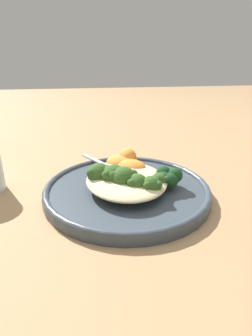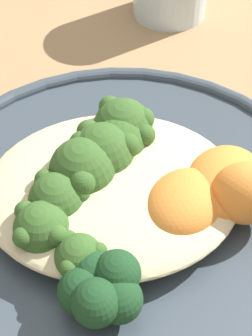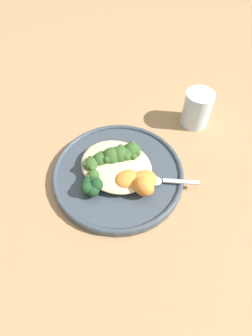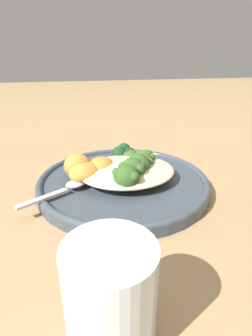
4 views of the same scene
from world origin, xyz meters
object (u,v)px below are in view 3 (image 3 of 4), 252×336
object	(u,v)px
plate	(118,173)
water_glass	(197,109)
broccoli_stalk_4	(104,164)
sweet_potato_chunk_1	(144,186)
broccoli_stalk_2	(120,157)
broccoli_stalk_6	(102,178)
broccoli_stalk_0	(131,154)
sweet_potato_chunk_2	(128,179)
sweet_potato_chunk_0	(143,181)
spoon	(162,180)
broccoli_stalk_3	(113,160)
broccoli_stalk_5	(99,169)
quinoa_mound	(116,166)
kale_tuft	(92,186)
broccoli_stalk_1	(127,157)

from	to	relation	value
plate	water_glass	size ratio (longest dim) A/B	3.16
broccoli_stalk_4	sweet_potato_chunk_1	xyz separation A→B (m)	(-0.10, 0.00, 0.01)
broccoli_stalk_2	broccoli_stalk_6	bearing A→B (deg)	138.47
broccoli_stalk_0	sweet_potato_chunk_2	bearing A→B (deg)	-168.35
broccoli_stalk_4	sweet_potato_chunk_0	bearing A→B (deg)	-163.35
sweet_potato_chunk_0	sweet_potato_chunk_1	world-z (taller)	sweet_potato_chunk_1
spoon	plate	bearing A→B (deg)	168.44
broccoli_stalk_3	broccoli_stalk_5	distance (m)	0.04
plate	broccoli_stalk_4	distance (m)	0.04
broccoli_stalk_0	sweet_potato_chunk_2	world-z (taller)	broccoli_stalk_0
quinoa_mound	kale_tuft	distance (m)	0.08
sweet_potato_chunk_2	quinoa_mound	bearing A→B (deg)	-23.31
broccoli_stalk_3	water_glass	bearing A→B (deg)	-74.50
sweet_potato_chunk_0	water_glass	xyz separation A→B (m)	(0.00, -0.26, 0.01)
sweet_potato_chunk_0	sweet_potato_chunk_2	size ratio (longest dim) A/B	1.08
broccoli_stalk_1	water_glass	xyz separation A→B (m)	(-0.06, -0.23, 0.01)
broccoli_stalk_0	broccoli_stalk_6	distance (m)	0.09
broccoli_stalk_6	sweet_potato_chunk_2	bearing A→B (deg)	177.84
sweet_potato_chunk_1	spoon	world-z (taller)	sweet_potato_chunk_1
broccoli_stalk_3	sweet_potato_chunk_0	world-z (taller)	broccoli_stalk_3
plate	sweet_potato_chunk_2	xyz separation A→B (m)	(-0.04, 0.02, 0.03)
quinoa_mound	broccoli_stalk_0	bearing A→B (deg)	-105.73
broccoli_stalk_6	spoon	bearing A→B (deg)	-175.04
plate	broccoli_stalk_0	xyz separation A→B (m)	(-0.01, -0.04, 0.03)
broccoli_stalk_6	sweet_potato_chunk_1	world-z (taller)	sweet_potato_chunk_1
broccoli_stalk_3	kale_tuft	world-z (taller)	broccoli_stalk_3
plate	sweet_potato_chunk_1	distance (m)	0.08
plate	sweet_potato_chunk_0	distance (m)	0.07
sweet_potato_chunk_1	broccoli_stalk_5	bearing A→B (deg)	6.96
broccoli_stalk_4	spoon	size ratio (longest dim) A/B	0.86
broccoli_stalk_1	broccoli_stalk_4	bearing A→B (deg)	120.47
plate	broccoli_stalk_5	size ratio (longest dim) A/B	2.53
sweet_potato_chunk_2	broccoli_stalk_2	bearing A→B (deg)	-39.27
broccoli_stalk_4	water_glass	xyz separation A→B (m)	(-0.09, -0.27, 0.01)
plate	sweet_potato_chunk_2	size ratio (longest dim) A/B	5.18
broccoli_stalk_0	sweet_potato_chunk_2	xyz separation A→B (m)	(-0.03, 0.06, -0.00)
broccoli_stalk_1	broccoli_stalk_3	bearing A→B (deg)	120.00
quinoa_mound	sweet_potato_chunk_2	bearing A→B (deg)	156.69
broccoli_stalk_5	sweet_potato_chunk_1	world-z (taller)	sweet_potato_chunk_1
broccoli_stalk_0	broccoli_stalk_2	distance (m)	0.03
broccoli_stalk_6	plate	bearing A→B (deg)	-135.85
broccoli_stalk_2	broccoli_stalk_5	distance (m)	0.05
plate	sweet_potato_chunk_1	bearing A→B (deg)	168.50
broccoli_stalk_0	broccoli_stalk_1	bearing A→B (deg)	151.40
broccoli_stalk_0	broccoli_stalk_6	xyz separation A→B (m)	(0.02, 0.09, -0.01)
broccoli_stalk_3	broccoli_stalk_4	world-z (taller)	broccoli_stalk_3
broccoli_stalk_1	sweet_potato_chunk_0	xyz separation A→B (m)	(-0.06, 0.03, -0.00)
plate	broccoli_stalk_0	world-z (taller)	broccoli_stalk_0
plate	quinoa_mound	xyz separation A→B (m)	(0.01, -0.00, 0.02)
quinoa_mound	broccoli_stalk_3	bearing A→B (deg)	-16.53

